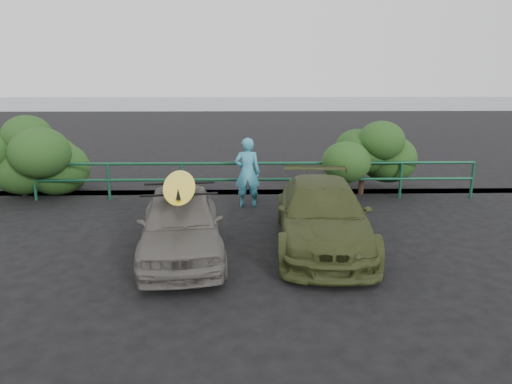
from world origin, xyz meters
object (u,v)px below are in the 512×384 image
man (247,172)px  guardrail (219,181)px  olive_vehicle (322,214)px  surfboard (179,185)px  sedan (181,223)px

man → guardrail: bearing=-41.9°
olive_vehicle → man: bearing=121.1°
olive_vehicle → surfboard: (-2.72, -0.49, 0.72)m
olive_vehicle → man: 3.22m
sedan → man: bearing=62.1°
surfboard → man: bearing=62.1°
surfboard → guardrail: bearing=75.9°
guardrail → man: size_ratio=7.82×
surfboard → sedan: bearing=0.0°
guardrail → olive_vehicle: olive_vehicle is taller
sedan → surfboard: surfboard is taller
sedan → olive_vehicle: size_ratio=0.86×
guardrail → man: 1.12m
man → sedan: bearing=70.6°
sedan → olive_vehicle: sedan is taller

